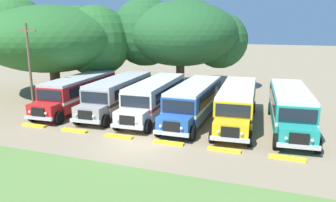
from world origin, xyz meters
TOP-DOWN VIEW (x-y plane):
  - ground_plane at (0.00, 0.00)m, footprint 220.00×220.00m
  - parked_bus_slot_0 at (-8.95, 6.74)m, footprint 3.24×10.92m
  - parked_bus_slot_1 at (-5.19, 7.26)m, footprint 3.19×10.91m
  - parked_bus_slot_2 at (-1.69, 7.11)m, footprint 3.11×10.90m
  - parked_bus_slot_3 at (1.77, 6.81)m, footprint 2.83×10.86m
  - parked_bus_slot_4 at (5.13, 6.98)m, footprint 3.39×10.95m
  - parked_bus_slot_5 at (8.95, 7.17)m, footprint 3.54×10.97m
  - curb_wheelstop_0 at (-8.91, 0.81)m, footprint 2.00×0.36m
  - curb_wheelstop_1 at (-5.35, 0.81)m, footprint 2.00×0.36m
  - curb_wheelstop_2 at (-1.78, 0.81)m, footprint 2.00×0.36m
  - curb_wheelstop_3 at (1.78, 0.81)m, footprint 2.00×0.36m
  - curb_wheelstop_4 at (5.35, 0.81)m, footprint 2.00×0.36m
  - curb_wheelstop_5 at (8.91, 0.81)m, footprint 2.00×0.36m
  - broad_shade_tree at (-3.17, 18.22)m, footprint 14.72×13.17m
  - secondary_tree at (-15.05, 12.04)m, footprint 15.39×15.71m
  - utility_pole at (-11.37, 3.60)m, footprint 1.80×0.20m

SIDE VIEW (x-z plane):
  - ground_plane at x=0.00m, z-range 0.00..0.00m
  - curb_wheelstop_0 at x=-8.91m, z-range 0.00..0.15m
  - curb_wheelstop_1 at x=-5.35m, z-range 0.00..0.15m
  - curb_wheelstop_2 at x=-1.78m, z-range 0.00..0.15m
  - curb_wheelstop_3 at x=1.78m, z-range 0.00..0.15m
  - curb_wheelstop_4 at x=5.35m, z-range 0.00..0.15m
  - curb_wheelstop_5 at x=8.91m, z-range 0.00..0.15m
  - parked_bus_slot_0 at x=-8.95m, z-range 0.17..2.99m
  - parked_bus_slot_1 at x=-5.19m, z-range 0.17..2.99m
  - parked_bus_slot_2 at x=-1.69m, z-range 0.17..2.99m
  - parked_bus_slot_3 at x=1.77m, z-range 0.17..2.99m
  - parked_bus_slot_4 at x=5.13m, z-range 0.17..2.99m
  - parked_bus_slot_5 at x=8.95m, z-range 0.17..2.99m
  - utility_pole at x=-11.37m, z-range 0.25..7.76m
  - secondary_tree at x=-15.05m, z-range 0.83..11.06m
  - broad_shade_tree at x=-3.17m, z-range 1.20..11.63m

